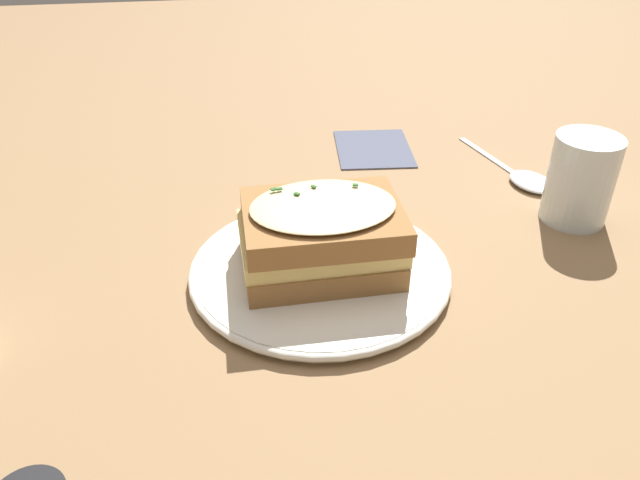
{
  "coord_description": "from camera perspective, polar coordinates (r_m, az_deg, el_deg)",
  "views": [
    {
      "loc": [
        -0.45,
        0.05,
        0.35
      ],
      "look_at": [
        0.02,
        -0.02,
        0.04
      ],
      "focal_mm": 35.0,
      "sensor_mm": 36.0,
      "label": 1
    }
  ],
  "objects": [
    {
      "name": "ground_plane",
      "position": [
        0.57,
        -1.63,
        -4.37
      ],
      "size": [
        2.4,
        2.4,
        0.0
      ],
      "primitive_type": "plane",
      "color": "olive"
    },
    {
      "name": "dinner_plate",
      "position": [
        0.58,
        -0.0,
        -2.75
      ],
      "size": [
        0.24,
        0.24,
        0.01
      ],
      "color": "silver",
      "rests_on": "ground_plane"
    },
    {
      "name": "sandwich",
      "position": [
        0.56,
        0.12,
        0.44
      ],
      "size": [
        0.11,
        0.15,
        0.07
      ],
      "rotation": [
        0.0,
        0.0,
        1.6
      ],
      "color": "olive",
      "rests_on": "dinner_plate"
    },
    {
      "name": "water_glass",
      "position": [
        0.71,
        22.73,
        5.14
      ],
      "size": [
        0.07,
        0.07,
        0.09
      ],
      "primitive_type": "cylinder",
      "color": "silver",
      "rests_on": "ground_plane"
    },
    {
      "name": "spoon",
      "position": [
        0.78,
        18.35,
        5.37
      ],
      "size": [
        0.18,
        0.07,
        0.01
      ],
      "rotation": [
        0.0,
        0.0,
        1.83
      ],
      "color": "silver",
      "rests_on": "ground_plane"
    },
    {
      "name": "napkin",
      "position": [
        0.83,
        4.91,
        8.38
      ],
      "size": [
        0.12,
        0.11,
        0.0
      ],
      "primitive_type": "cube",
      "rotation": [
        0.0,
        0.0,
        -0.08
      ],
      "color": "#4C5166",
      "rests_on": "ground_plane"
    }
  ]
}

